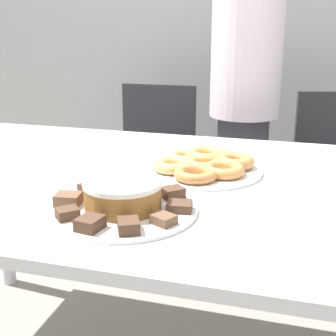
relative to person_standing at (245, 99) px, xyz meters
The scene contains 24 objects.
wall_back 0.88m from the person_standing, 97.98° to the left, with size 8.00×0.05×2.60m.
table 0.90m from the person_standing, 96.96° to the right, with size 1.99×1.08×0.77m.
person_standing is the anchor object (origin of this frame).
office_chair_left 0.66m from the person_standing, 168.51° to the left, with size 0.45×0.45×0.89m.
plate_cake 1.15m from the person_standing, 97.28° to the right, with size 0.36×0.36×0.01m.
plate_donuts 0.79m from the person_standing, 91.77° to the right, with size 0.36×0.36×0.01m.
frosted_cake 1.15m from the person_standing, 97.28° to the right, with size 0.19×0.19×0.07m.
lamington_0 1.02m from the person_standing, 96.91° to the right, with size 0.05×0.05×0.02m.
lamington_1 1.04m from the person_standing, 101.38° to the right, with size 0.05×0.06×0.02m.
lamington_2 1.11m from the person_standing, 103.84° to the right, with size 0.06×0.06×0.03m.
lamington_3 1.19m from the person_standing, 103.57° to the right, with size 0.07×0.06×0.03m.
lamington_4 1.26m from the person_standing, 101.14° to the right, with size 0.06×0.06×0.02m.
lamington_5 1.29m from the person_standing, 97.57° to the right, with size 0.06×0.06×0.03m.
lamington_6 1.27m from the person_standing, 93.91° to the right, with size 0.06×0.07×0.03m.
lamington_7 1.21m from the person_standing, 91.24° to the right, with size 0.06×0.06×0.02m.
lamington_8 1.12m from the person_standing, 90.58° to the right, with size 0.06×0.06×0.02m.
lamington_9 1.05m from the person_standing, 92.63° to the right, with size 0.07×0.07×0.03m.
donut_0 0.79m from the person_standing, 91.77° to the right, with size 0.11×0.11×0.03m.
donut_1 0.75m from the person_standing, 84.98° to the right, with size 0.12×0.12×0.04m.
donut_2 0.71m from the person_standing, 92.41° to the right, with size 0.13×0.13×0.04m.
donut_3 0.74m from the person_standing, 97.57° to the right, with size 0.10×0.10×0.03m.
donut_4 0.84m from the person_standing, 97.11° to the right, with size 0.12×0.12×0.03m.
donut_5 0.89m from the person_standing, 91.60° to the right, with size 0.12×0.12×0.03m.
donut_6 0.83m from the person_standing, 86.94° to the right, with size 0.12×0.12×0.03m.
Camera 1 is at (0.35, -1.23, 1.21)m, focal length 50.00 mm.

